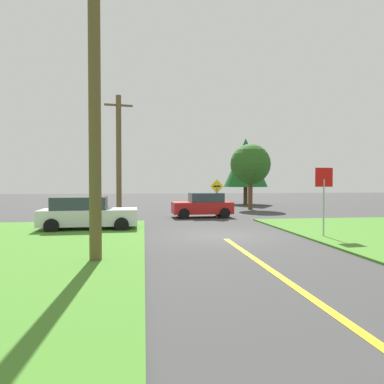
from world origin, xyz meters
The scene contains 10 objects.
ground_plane centered at (0.00, 0.00, 0.00)m, with size 120.00×120.00×0.00m, color #3B3B3B.
lane_stripe_center centered at (0.00, -8.00, 0.01)m, with size 0.20×14.00×0.01m, color yellow.
stop_sign centered at (4.12, -1.19, 2.08)m, with size 0.79×0.10×2.93m.
car_approaching_junction centered at (0.56, 8.28, 0.80)m, with size 3.98×2.13×1.62m.
parked_car_near_building centered at (-6.08, 2.69, 0.81)m, with size 4.66×2.31×1.62m.
utility_pole_near centered at (-4.71, -4.72, 4.74)m, with size 1.80×0.35×9.30m.
utility_pole_mid centered at (-4.92, 8.29, 4.04)m, with size 1.80×0.41×7.89m.
direction_sign centered at (1.40, 7.79, 1.57)m, with size 0.91×0.08×2.52m.
oak_tree_left centered at (5.69, 14.59, 3.86)m, with size 3.42×3.42×5.59m.
pine_tree_center centered at (7.26, 21.55, 4.37)m, with size 4.60×4.60×6.91m.
Camera 1 is at (-3.32, -15.44, 2.33)m, focal length 33.96 mm.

